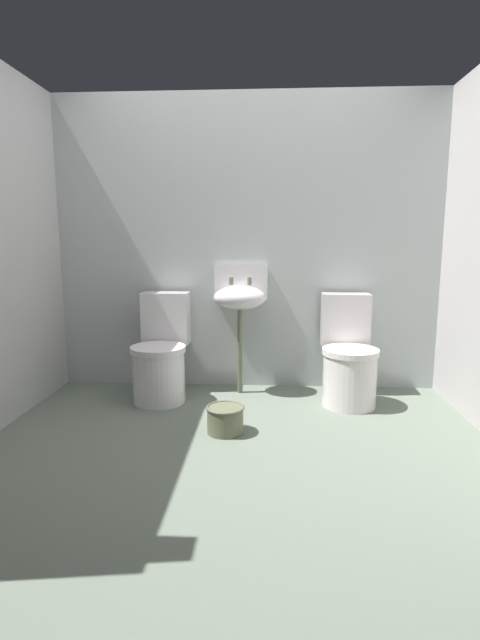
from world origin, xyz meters
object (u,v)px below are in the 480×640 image
(toilet_left, at_px, (161,357))
(sink, at_px, (240,297))
(toilet_right, at_px, (348,359))
(bucket, at_px, (225,419))

(toilet_left, height_order, sink, sink)
(toilet_left, bearing_deg, toilet_right, 179.85)
(bucket, bearing_deg, toilet_left, 130.62)
(sink, height_order, bucket, sink)
(sink, bearing_deg, bucket, -93.13)
(toilet_left, bearing_deg, sink, -162.24)
(toilet_left, bearing_deg, bucket, 130.47)
(toilet_right, relative_size, sink, 0.79)
(sink, distance_m, bucket, 1.05)
(toilet_left, height_order, toilet_right, same)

